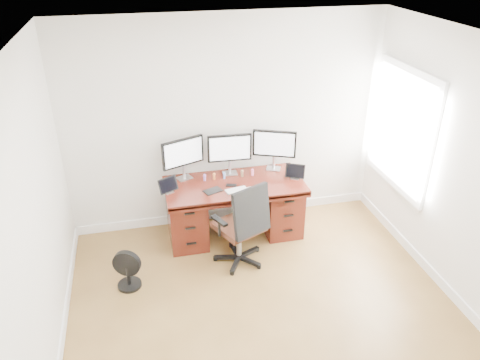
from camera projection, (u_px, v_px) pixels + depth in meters
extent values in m
plane|color=brown|center=(275.00, 337.00, 4.52)|extent=(4.50, 4.50, 0.00)
cube|color=white|center=(226.00, 124.00, 5.82)|extent=(4.00, 0.10, 2.70)
cube|color=white|center=(401.00, 129.00, 5.55)|extent=(0.04, 1.30, 1.50)
cube|color=white|center=(400.00, 129.00, 5.55)|extent=(0.01, 1.15, 1.35)
cube|color=#4A170E|center=(234.00, 185.00, 5.73)|extent=(1.70, 0.80, 0.05)
cube|color=#4A170E|center=(187.00, 216.00, 5.81)|extent=(0.45, 0.70, 0.70)
cube|color=#4A170E|center=(280.00, 204.00, 6.05)|extent=(0.45, 0.70, 0.70)
cube|color=#361009|center=(230.00, 189.00, 6.09)|extent=(0.74, 0.03, 0.40)
cylinder|color=black|center=(239.00, 257.00, 5.57)|extent=(0.75, 0.75, 0.08)
cylinder|color=silver|center=(239.00, 241.00, 5.46)|extent=(0.06, 0.06, 0.40)
cube|color=#411F13|center=(239.00, 226.00, 5.36)|extent=(0.64, 0.63, 0.07)
cube|color=black|center=(251.00, 212.00, 5.06)|extent=(0.44, 0.24, 0.56)
cube|color=black|center=(219.00, 221.00, 5.13)|extent=(0.16, 0.25, 0.03)
cube|color=black|center=(257.00, 205.00, 5.42)|extent=(0.16, 0.25, 0.03)
cylinder|color=black|center=(130.00, 285.00, 5.17)|extent=(0.26, 0.26, 0.03)
cylinder|color=black|center=(128.00, 276.00, 5.11)|extent=(0.04, 0.04, 0.22)
cylinder|color=black|center=(127.00, 264.00, 5.04)|extent=(0.31, 0.17, 0.31)
cube|color=silver|center=(184.00, 178.00, 5.83)|extent=(0.22, 0.20, 0.01)
cylinder|color=silver|center=(184.00, 172.00, 5.79)|extent=(0.04, 0.04, 0.18)
cube|color=black|center=(183.00, 152.00, 5.67)|extent=(0.52, 0.23, 0.35)
cube|color=white|center=(184.00, 153.00, 5.65)|extent=(0.47, 0.19, 0.30)
cube|color=silver|center=(230.00, 173.00, 5.95)|extent=(0.19, 0.15, 0.01)
cylinder|color=silver|center=(230.00, 167.00, 5.91)|extent=(0.04, 0.04, 0.18)
cube|color=black|center=(230.00, 148.00, 5.78)|extent=(0.55, 0.06, 0.35)
cube|color=white|center=(230.00, 149.00, 5.77)|extent=(0.50, 0.03, 0.30)
cube|color=silver|center=(273.00, 168.00, 6.06)|extent=(0.22, 0.20, 0.01)
cylinder|color=silver|center=(274.00, 163.00, 6.03)|extent=(0.04, 0.04, 0.18)
cube|color=black|center=(274.00, 144.00, 5.90)|extent=(0.52, 0.25, 0.35)
cube|color=white|center=(274.00, 144.00, 5.88)|extent=(0.46, 0.20, 0.30)
cube|color=silver|center=(169.00, 192.00, 5.51)|extent=(0.13, 0.12, 0.01)
cube|color=black|center=(168.00, 185.00, 5.47)|extent=(0.24, 0.17, 0.17)
cube|color=silver|center=(295.00, 178.00, 5.83)|extent=(0.13, 0.12, 0.01)
cube|color=black|center=(295.00, 171.00, 5.78)|extent=(0.24, 0.17, 0.17)
cube|color=silver|center=(237.00, 190.00, 5.55)|extent=(0.28, 0.16, 0.01)
cube|color=#B8BBC0|center=(255.00, 189.00, 5.58)|extent=(0.18, 0.18, 0.01)
cube|color=black|center=(213.00, 191.00, 5.54)|extent=(0.25, 0.21, 0.01)
cube|color=black|center=(231.00, 185.00, 5.66)|extent=(0.14, 0.10, 0.01)
cylinder|color=#B072D5|center=(205.00, 178.00, 5.76)|extent=(0.03, 0.03, 0.06)
sphere|color=#B072D5|center=(204.00, 175.00, 5.74)|extent=(0.04, 0.04, 0.04)
cylinder|color=orange|center=(214.00, 177.00, 5.79)|extent=(0.03, 0.03, 0.06)
sphere|color=orange|center=(214.00, 174.00, 5.77)|extent=(0.04, 0.04, 0.04)
cylinder|color=#6B94E9|center=(224.00, 176.00, 5.81)|extent=(0.03, 0.03, 0.06)
sphere|color=#6B94E9|center=(224.00, 173.00, 5.79)|extent=(0.04, 0.04, 0.04)
cylinder|color=#936D4B|center=(242.00, 174.00, 5.86)|extent=(0.03, 0.03, 0.06)
sphere|color=#936D4B|center=(242.00, 171.00, 5.84)|extent=(0.04, 0.04, 0.04)
cylinder|color=pink|center=(252.00, 173.00, 5.89)|extent=(0.03, 0.03, 0.06)
sphere|color=pink|center=(253.00, 170.00, 5.87)|extent=(0.04, 0.04, 0.04)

